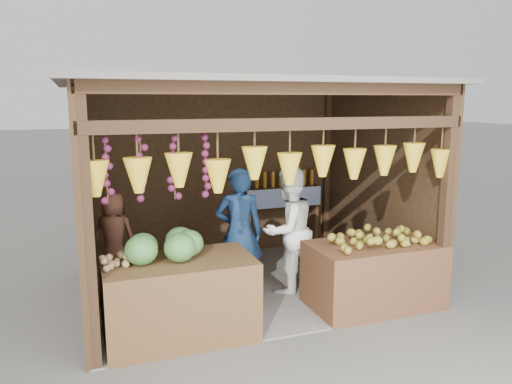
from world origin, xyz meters
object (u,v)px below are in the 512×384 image
at_px(vendor_seated, 114,236).
at_px(counter_left, 180,299).
at_px(counter_right, 374,275).
at_px(woman_standing, 288,230).
at_px(man_standing, 239,233).

bearing_deg(vendor_seated, counter_left, 144.49).
bearing_deg(counter_right, woman_standing, 134.25).
relative_size(counter_left, woman_standing, 0.94).
bearing_deg(man_standing, counter_right, 166.50).
bearing_deg(man_standing, vendor_seated, 6.52).
height_order(counter_left, man_standing, man_standing).
height_order(counter_right, man_standing, man_standing).
height_order(counter_left, counter_right, counter_left).
bearing_deg(counter_right, man_standing, 148.64).
relative_size(counter_left, counter_right, 0.98).
distance_m(counter_right, vendor_seated, 3.13).
xyz_separation_m(counter_left, woman_standing, (1.56, 0.79, 0.39)).
xyz_separation_m(counter_right, vendor_seated, (-2.87, 1.15, 0.45)).
xyz_separation_m(counter_left, vendor_seated, (-0.54, 1.15, 0.42)).
relative_size(woman_standing, vendor_seated, 1.51).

